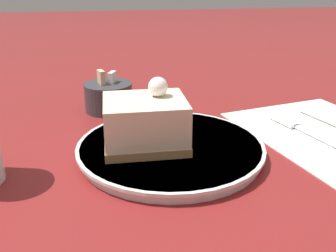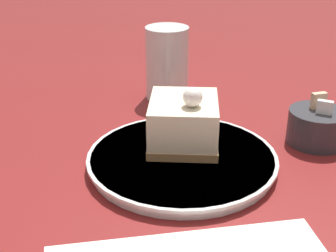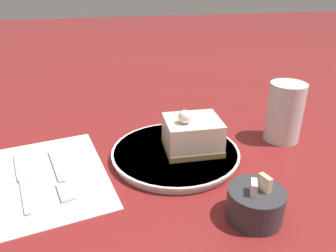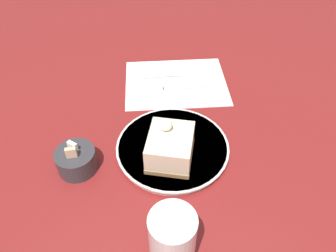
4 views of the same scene
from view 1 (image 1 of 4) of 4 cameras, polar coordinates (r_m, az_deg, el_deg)
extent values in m
plane|color=maroon|center=(0.47, -2.20, -4.91)|extent=(4.00, 4.00, 0.00)
cylinder|color=silver|center=(0.47, 0.39, -3.51)|extent=(0.22, 0.22, 0.01)
cylinder|color=silver|center=(0.47, 0.39, -2.91)|extent=(0.23, 0.23, 0.00)
cube|color=#9E7547|center=(0.46, -3.42, -2.32)|extent=(0.10, 0.09, 0.01)
cube|color=beige|center=(0.45, -3.51, 1.10)|extent=(0.10, 0.09, 0.05)
sphere|color=white|center=(0.45, -1.54, 6.01)|extent=(0.02, 0.02, 0.02)
cube|color=white|center=(0.58, 23.42, -1.10)|extent=(0.26, 0.30, 0.00)
cube|color=silver|center=(0.54, 23.20, -2.16)|extent=(0.04, 0.11, 0.00)
cube|color=silver|center=(0.59, 17.43, 0.77)|extent=(0.03, 0.05, 0.00)
cube|color=silver|center=(0.62, 22.33, 1.09)|extent=(0.03, 0.09, 0.00)
cylinder|color=#333338|center=(0.63, -9.04, 4.40)|extent=(0.08, 0.08, 0.05)
cube|color=#D8B28C|center=(0.62, -10.13, 7.25)|extent=(0.01, 0.02, 0.02)
cube|color=white|center=(0.62, -8.49, 7.27)|extent=(0.02, 0.02, 0.02)
camera|label=2|loc=(0.72, 48.16, 21.94)|focal=50.00mm
camera|label=3|loc=(0.95, 2.18, 28.39)|focal=35.00mm
camera|label=4|loc=(0.61, -70.10, 40.66)|focal=35.00mm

